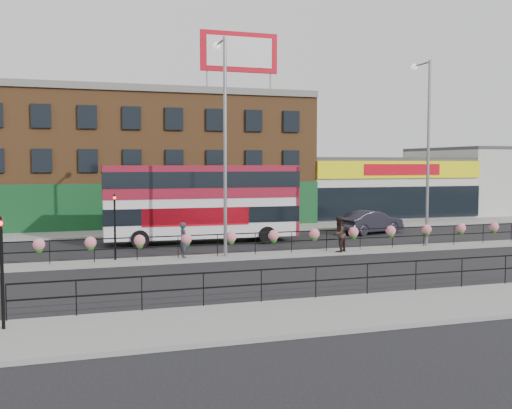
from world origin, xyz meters
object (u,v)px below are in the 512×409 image
object	(u,v)px
lamp_column_west	(224,127)
lamp_column_east	(426,136)
pedestrian_a	(184,240)
pedestrian_b	(339,234)
car	(371,222)
double_decker_bus	(202,196)

from	to	relation	value
lamp_column_west	lamp_column_east	xyz separation A→B (m)	(11.88, 0.26, -0.28)
pedestrian_a	pedestrian_b	size ratio (longest dim) A/B	0.93
pedestrian_b	car	bearing A→B (deg)	-165.17
pedestrian_a	lamp_column_east	size ratio (longest dim) A/B	0.17
car	pedestrian_b	bearing A→B (deg)	124.92
lamp_column_east	lamp_column_west	bearing A→B (deg)	-178.73
double_decker_bus	car	distance (m)	12.33
double_decker_bus	lamp_column_east	world-z (taller)	lamp_column_east
pedestrian_a	pedestrian_b	bearing A→B (deg)	-101.30
double_decker_bus	lamp_column_west	bearing A→B (deg)	-92.03
double_decker_bus	lamp_column_west	size ratio (longest dim) A/B	1.07
double_decker_bus	lamp_column_east	distance (m)	13.46
car	pedestrian_a	world-z (taller)	pedestrian_a
pedestrian_a	lamp_column_west	xyz separation A→B (m)	(2.08, 0.03, 5.59)
lamp_column_west	lamp_column_east	distance (m)	11.88
pedestrian_a	lamp_column_east	distance (m)	14.93
double_decker_bus	lamp_column_west	xyz separation A→B (m)	(-0.21, -6.01, 3.74)
pedestrian_b	lamp_column_east	bearing A→B (deg)	152.04
car	lamp_column_west	bearing A→B (deg)	103.59
pedestrian_a	pedestrian_b	xyz separation A→B (m)	(8.17, -0.63, 0.07)
pedestrian_b	lamp_column_east	distance (m)	7.86
double_decker_bus	pedestrian_a	xyz separation A→B (m)	(-2.29, -6.04, -1.85)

